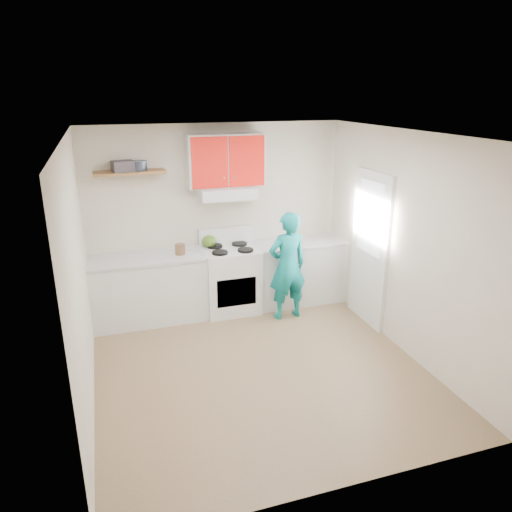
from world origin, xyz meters
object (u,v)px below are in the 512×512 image
object	(u,v)px
person	(287,266)
stove	(231,280)
kettle	(209,241)
tin	(139,166)
crock	(180,250)

from	to	relation	value
person	stove	bearing A→B (deg)	-38.82
kettle	person	world-z (taller)	person
stove	tin	xyz separation A→B (m)	(-1.13, 0.18, 1.64)
stove	crock	bearing A→B (deg)	-178.78
person	tin	bearing A→B (deg)	-24.20
tin	kettle	size ratio (longest dim) A/B	0.99
crock	stove	bearing A→B (deg)	1.22
tin	stove	bearing A→B (deg)	-9.05
person	crock	bearing A→B (deg)	-22.68
tin	kettle	distance (m)	1.40
kettle	person	size ratio (longest dim) A/B	0.13
kettle	stove	bearing A→B (deg)	-31.16
kettle	person	xyz separation A→B (m)	(0.93, -0.64, -0.25)
stove	tin	world-z (taller)	tin
stove	crock	xyz separation A→B (m)	(-0.69, -0.01, 0.52)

